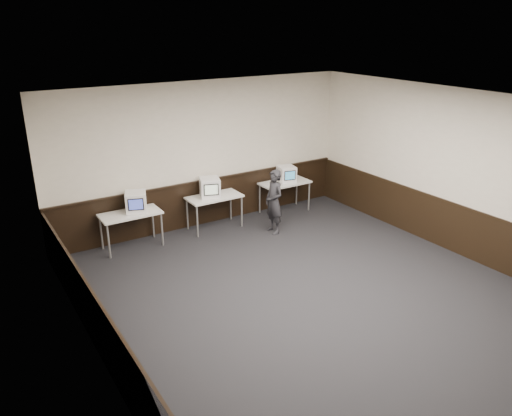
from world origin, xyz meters
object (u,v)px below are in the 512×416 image
at_px(emac_left, 136,202).
at_px(emac_right, 287,174).
at_px(desk_left, 130,216).
at_px(desk_right, 285,185).
at_px(emac_center, 210,187).
at_px(person, 274,202).
at_px(desk_center, 214,199).

bearing_deg(emac_left, emac_right, 19.68).
bearing_deg(desk_left, emac_right, 0.07).
xyz_separation_m(desk_right, emac_right, (0.05, 0.00, 0.26)).
bearing_deg(emac_center, desk_left, -159.55).
xyz_separation_m(desk_left, desk_right, (3.80, 0.00, 0.00)).
height_order(emac_center, emac_right, emac_center).
xyz_separation_m(emac_center, emac_right, (2.04, -0.01, -0.02)).
relative_size(desk_right, person, 0.85).
relative_size(desk_left, emac_left, 2.21).
bearing_deg(emac_center, desk_right, 19.34).
xyz_separation_m(desk_right, emac_left, (-3.65, 0.02, 0.28)).
distance_m(desk_left, desk_center, 1.90).
distance_m(desk_center, emac_center, 0.30).
distance_m(desk_right, person, 1.29).
height_order(desk_left, emac_center, emac_center).
distance_m(desk_right, emac_center, 2.01).
xyz_separation_m(emac_right, person, (-0.97, -0.90, -0.23)).
relative_size(desk_right, emac_left, 2.21).
bearing_deg(desk_left, desk_right, 0.00).
height_order(desk_right, person, person).
xyz_separation_m(desk_left, emac_left, (0.15, 0.02, 0.28)).
relative_size(desk_center, emac_center, 2.15).
relative_size(desk_left, emac_center, 2.15).
xyz_separation_m(desk_left, desk_center, (1.90, 0.00, 0.00)).
height_order(emac_left, emac_right, emac_left).
bearing_deg(desk_center, desk_right, 0.00).
height_order(desk_right, emac_center, emac_center).
distance_m(desk_center, person, 1.33).
height_order(emac_left, emac_center, emac_center).
bearing_deg(desk_right, desk_center, 180.00).
bearing_deg(emac_right, desk_right, -162.69).
xyz_separation_m(desk_center, person, (0.98, -0.90, 0.03)).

